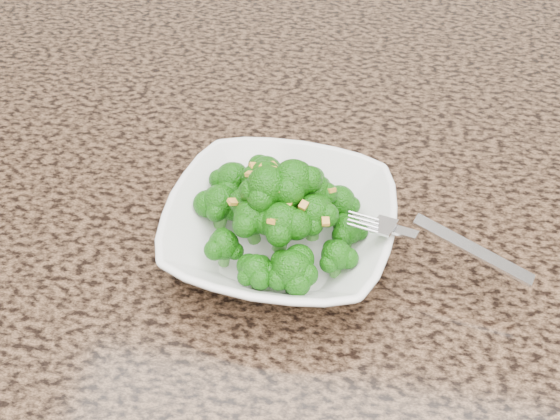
# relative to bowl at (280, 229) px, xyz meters

# --- Properties ---
(cabinet) EXTENTS (1.55, 0.95, 0.87)m
(cabinet) POSITION_rel_bowl_xyz_m (-0.01, 0.11, -0.49)
(cabinet) COLOR #3B2318
(cabinet) RESTS_ON ground
(granite_counter) EXTENTS (1.64, 1.04, 0.03)m
(granite_counter) POSITION_rel_bowl_xyz_m (-0.01, 0.11, -0.04)
(granite_counter) COLOR brown
(granite_counter) RESTS_ON cabinet
(bowl) EXTENTS (0.22, 0.22, 0.05)m
(bowl) POSITION_rel_bowl_xyz_m (0.00, 0.00, 0.00)
(bowl) COLOR white
(bowl) RESTS_ON granite_counter
(broccoli_pile) EXTENTS (0.18, 0.18, 0.06)m
(broccoli_pile) POSITION_rel_bowl_xyz_m (0.00, 0.00, 0.06)
(broccoli_pile) COLOR #17630B
(broccoli_pile) RESTS_ON bowl
(garlic_topping) EXTENTS (0.11, 0.11, 0.01)m
(garlic_topping) POSITION_rel_bowl_xyz_m (0.00, 0.00, 0.09)
(garlic_topping) COLOR gold
(garlic_topping) RESTS_ON broccoli_pile
(fork) EXTENTS (0.18, 0.09, 0.01)m
(fork) POSITION_rel_bowl_xyz_m (0.11, -0.02, 0.03)
(fork) COLOR silver
(fork) RESTS_ON bowl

